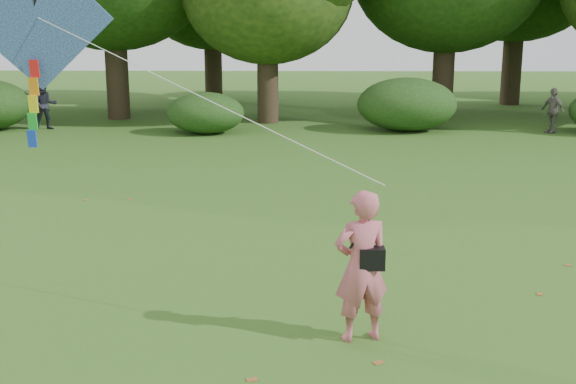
{
  "coord_description": "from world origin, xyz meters",
  "views": [
    {
      "loc": [
        -0.61,
        -7.56,
        3.76
      ],
      "look_at": [
        -0.82,
        2.0,
        1.5
      ],
      "focal_mm": 45.0,
      "sensor_mm": 36.0,
      "label": 1
    }
  ],
  "objects_px": {
    "flying_kite": "(38,21)",
    "bystander_left": "(45,105)",
    "bystander_right": "(553,111)",
    "man_kite_flyer": "(361,266)"
  },
  "relations": [
    {
      "from": "flying_kite",
      "to": "bystander_left",
      "type": "bearing_deg",
      "value": 109.88
    },
    {
      "from": "bystander_left",
      "to": "bystander_right",
      "type": "distance_m",
      "value": 17.83
    },
    {
      "from": "bystander_right",
      "to": "flying_kite",
      "type": "height_order",
      "value": "flying_kite"
    },
    {
      "from": "bystander_right",
      "to": "flying_kite",
      "type": "bearing_deg",
      "value": -70.98
    },
    {
      "from": "man_kite_flyer",
      "to": "bystander_right",
      "type": "distance_m",
      "value": 18.69
    },
    {
      "from": "man_kite_flyer",
      "to": "bystander_right",
      "type": "relative_size",
      "value": 1.19
    },
    {
      "from": "bystander_left",
      "to": "bystander_right",
      "type": "xyz_separation_m",
      "value": [
        17.82,
        -0.41,
        -0.1
      ]
    },
    {
      "from": "bystander_left",
      "to": "bystander_right",
      "type": "height_order",
      "value": "bystander_left"
    },
    {
      "from": "bystander_left",
      "to": "flying_kite",
      "type": "distance_m",
      "value": 16.11
    },
    {
      "from": "bystander_right",
      "to": "man_kite_flyer",
      "type": "bearing_deg",
      "value": -55.35
    }
  ]
}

